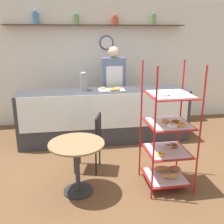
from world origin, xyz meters
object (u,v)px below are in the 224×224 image
(coffee_carafe, at_px, (84,81))
(person_worker, at_px, (113,86))
(cafe_table, at_px, (77,155))
(donut_tray_counter, at_px, (112,89))
(cafe_chair, at_px, (92,137))
(pastry_rack, at_px, (168,140))

(coffee_carafe, bearing_deg, person_worker, 36.25)
(cafe_table, xyz_separation_m, coffee_carafe, (0.20, 1.76, 0.63))
(person_worker, bearing_deg, donut_tray_counter, -102.04)
(cafe_table, xyz_separation_m, cafe_chair, (0.25, 0.56, 0.01))
(pastry_rack, bearing_deg, cafe_chair, 148.98)
(cafe_table, height_order, cafe_chair, cafe_chair)
(person_worker, height_order, donut_tray_counter, person_worker)
(pastry_rack, height_order, coffee_carafe, pastry_rack)
(pastry_rack, bearing_deg, person_worker, 98.97)
(donut_tray_counter, bearing_deg, cafe_chair, -113.25)
(pastry_rack, xyz_separation_m, cafe_table, (-1.20, 0.02, -0.14))
(person_worker, distance_m, cafe_chair, 1.82)
(person_worker, bearing_deg, coffee_carafe, -143.75)
(cafe_chair, relative_size, donut_tray_counter, 1.80)
(pastry_rack, bearing_deg, cafe_table, 179.22)
(pastry_rack, relative_size, person_worker, 0.96)
(person_worker, height_order, cafe_table, person_worker)
(pastry_rack, height_order, donut_tray_counter, pastry_rack)
(person_worker, xyz_separation_m, cafe_table, (-0.85, -2.23, -0.43))
(cafe_chair, xyz_separation_m, donut_tray_counter, (0.48, 1.12, 0.47))
(person_worker, bearing_deg, cafe_chair, -109.69)
(pastry_rack, distance_m, cafe_chair, 1.12)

